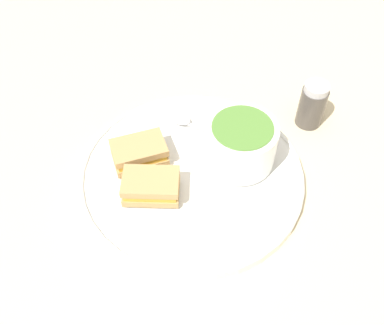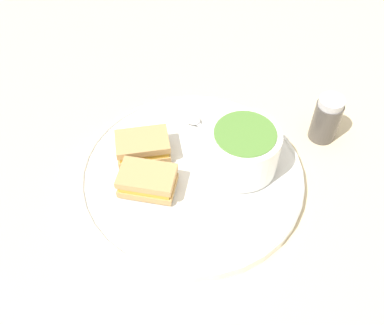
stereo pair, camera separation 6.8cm
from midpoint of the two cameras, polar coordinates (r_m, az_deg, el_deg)
ground_plane at (r=0.72m, az=2.72°, el=-2.34°), size 2.40×2.40×0.00m
plate at (r=0.71m, az=2.76°, el=-1.77°), size 0.35×0.35×0.02m
soup_bowl at (r=0.69m, az=9.36°, el=1.49°), size 0.11×0.11×0.07m
spoon at (r=0.76m, az=2.89°, el=5.07°), size 0.11×0.08×0.01m
sandwich_half_near at (r=0.71m, az=-3.55°, el=1.91°), size 0.09×0.07×0.03m
sandwich_half_far at (r=0.66m, az=-2.78°, el=-2.49°), size 0.09×0.07×0.03m
salt_shaker at (r=0.79m, az=19.10°, el=5.12°), size 0.05×0.05×0.08m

